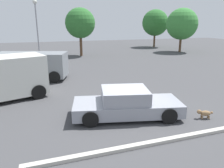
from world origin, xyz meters
The scene contains 9 objects.
ground_plane centered at (0.00, 0.00, 0.00)m, with size 80.00×80.00×0.00m, color #424244.
sedan_foreground centered at (-0.13, -0.20, 0.57)m, with size 4.79×2.74×1.23m.
dog centered at (2.88, -1.46, 0.24)m, with size 0.64×0.37×0.39m.
suv_dark centered at (-4.04, 7.72, 1.04)m, with size 5.15×3.35×1.89m.
parking_curb centered at (0.00, -2.57, 0.06)m, with size 8.47×0.20×0.12m, color #B7B2A8.
light_post_near centered at (-3.44, 16.60, 4.20)m, with size 0.44×0.44×6.16m.
tree_back_left centered at (14.95, 17.25, 3.70)m, with size 4.14×4.14×5.78m.
tree_back_center centered at (14.70, 23.94, 3.87)m, with size 4.17×4.17×5.96m.
tree_back_right centered at (1.40, 18.00, 3.82)m, with size 3.51×3.51×5.60m.
Camera 1 is at (-3.43, -8.13, 3.88)m, focal length 34.64 mm.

